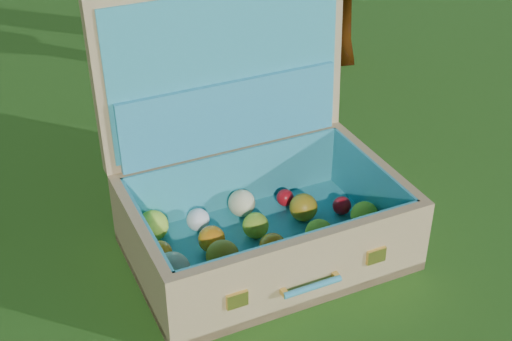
# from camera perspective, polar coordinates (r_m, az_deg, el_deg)

# --- Properties ---
(ground) EXTENTS (60.00, 60.00, 0.00)m
(ground) POSITION_cam_1_polar(r_m,az_deg,el_deg) (1.75, -1.81, -3.68)
(ground) COLOR #215114
(ground) RESTS_ON ground
(suitcase) EXTENTS (0.65, 0.53, 0.57)m
(suitcase) POSITION_cam_1_polar(r_m,az_deg,el_deg) (1.58, -0.40, -0.72)
(suitcase) COLOR tan
(suitcase) RESTS_ON ground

